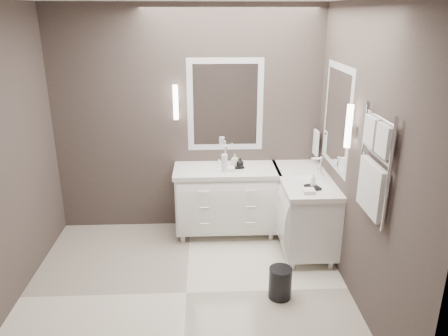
{
  "coord_description": "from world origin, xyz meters",
  "views": [
    {
      "loc": [
        0.21,
        -3.62,
        2.58
      ],
      "look_at": [
        0.4,
        0.7,
        1.04
      ],
      "focal_mm": 35.0,
      "sensor_mm": 36.0,
      "label": 1
    }
  ],
  "objects_px": {
    "vanity_back": "(226,197)",
    "towel_ladder": "(374,171)",
    "vanity_right": "(304,206)",
    "waste_bin": "(280,283)"
  },
  "relations": [
    {
      "from": "vanity_right",
      "to": "towel_ladder",
      "type": "xyz_separation_m",
      "value": [
        0.23,
        -1.3,
        0.91
      ]
    },
    {
      "from": "towel_ladder",
      "to": "vanity_right",
      "type": "bearing_deg",
      "value": 99.84
    },
    {
      "from": "vanity_right",
      "to": "waste_bin",
      "type": "bearing_deg",
      "value": -113.03
    },
    {
      "from": "vanity_back",
      "to": "towel_ladder",
      "type": "relative_size",
      "value": 1.38
    },
    {
      "from": "vanity_back",
      "to": "vanity_right",
      "type": "height_order",
      "value": "same"
    },
    {
      "from": "waste_bin",
      "to": "towel_ladder",
      "type": "bearing_deg",
      "value": -24.76
    },
    {
      "from": "vanity_back",
      "to": "towel_ladder",
      "type": "xyz_separation_m",
      "value": [
        1.1,
        -1.63,
        0.91
      ]
    },
    {
      "from": "vanity_back",
      "to": "towel_ladder",
      "type": "height_order",
      "value": "towel_ladder"
    },
    {
      "from": "towel_ladder",
      "to": "waste_bin",
      "type": "bearing_deg",
      "value": 155.24
    },
    {
      "from": "vanity_back",
      "to": "towel_ladder",
      "type": "distance_m",
      "value": 2.16
    }
  ]
}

